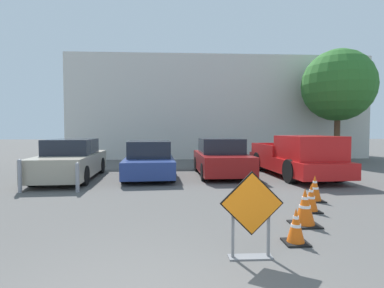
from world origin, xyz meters
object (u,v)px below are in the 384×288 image
at_px(parked_car_nearest, 71,161).
at_px(parked_car_second, 149,161).
at_px(road_closed_sign, 252,212).
at_px(traffic_cone_second, 305,207).
at_px(traffic_cone_third, 311,198).
at_px(pickup_truck, 297,158).
at_px(traffic_cone_fourth, 315,189).
at_px(traffic_cone_nearest, 296,226).
at_px(parked_car_third, 221,158).
at_px(bollard_nearest, 77,176).
at_px(bollard_second, 20,175).

xyz_separation_m(parked_car_nearest, parked_car_second, (2.89, 0.36, -0.05)).
xyz_separation_m(road_closed_sign, parked_car_nearest, (-5.00, 7.30, 0.02)).
relative_size(traffic_cone_second, traffic_cone_third, 1.11).
distance_m(road_closed_sign, pickup_truck, 8.18).
xyz_separation_m(road_closed_sign, parked_car_second, (-2.11, 7.65, -0.03)).
xyz_separation_m(traffic_cone_second, parked_car_nearest, (-6.42, 5.85, 0.35)).
xyz_separation_m(traffic_cone_second, traffic_cone_fourth, (1.10, 1.89, -0.02)).
bearing_deg(traffic_cone_nearest, parked_car_third, 90.71).
xyz_separation_m(parked_car_second, bollard_nearest, (-1.87, -2.82, -0.17)).
bearing_deg(bollard_second, parked_car_second, 38.67).
xyz_separation_m(road_closed_sign, pickup_truck, (3.69, 7.30, 0.07)).
bearing_deg(traffic_cone_fourth, bollard_nearest, 167.07).
bearing_deg(parked_car_third, bollard_nearest, 31.36).
height_order(traffic_cone_second, bollard_second, bollard_second).
distance_m(traffic_cone_fourth, bollard_nearest, 6.67).
height_order(traffic_cone_nearest, parked_car_third, parked_car_third).
height_order(traffic_cone_nearest, parked_car_nearest, parked_car_nearest).
xyz_separation_m(road_closed_sign, traffic_cone_third, (1.97, 2.37, -0.36)).
xyz_separation_m(traffic_cone_third, bollard_second, (-7.61, 2.46, 0.21)).
relative_size(traffic_cone_fourth, pickup_truck, 0.12).
relative_size(traffic_cone_third, parked_car_nearest, 0.14).
bearing_deg(pickup_truck, traffic_cone_nearest, 63.80).
bearing_deg(traffic_cone_fourth, traffic_cone_second, -120.09).
xyz_separation_m(road_closed_sign, traffic_cone_second, (1.42, 1.45, -0.33)).
relative_size(traffic_cone_nearest, pickup_truck, 0.10).
xyz_separation_m(pickup_truck, bollard_nearest, (-7.68, -2.47, -0.27)).
height_order(parked_car_second, bollard_second, parked_car_second).
distance_m(traffic_cone_fourth, bollard_second, 8.29).
bearing_deg(traffic_cone_third, pickup_truck, 70.69).
relative_size(pickup_truck, bollard_second, 5.62).
relative_size(traffic_cone_third, bollard_nearest, 0.73).
height_order(traffic_cone_nearest, bollard_second, bollard_second).
height_order(traffic_cone_nearest, pickup_truck, pickup_truck).
height_order(parked_car_second, bollard_nearest, parked_car_second).
height_order(parked_car_nearest, parked_car_second, parked_car_nearest).
relative_size(bollard_nearest, bollard_second, 0.89).
bearing_deg(traffic_cone_second, traffic_cone_fourth, 59.91).
distance_m(road_closed_sign, bollard_nearest, 6.26).
bearing_deg(parked_car_second, parked_car_nearest, 3.26).
distance_m(traffic_cone_nearest, traffic_cone_third, 2.13).
height_order(parked_car_second, pickup_truck, pickup_truck).
relative_size(traffic_cone_nearest, parked_car_second, 0.14).
height_order(traffic_cone_third, bollard_second, bollard_second).
height_order(traffic_cone_fourth, parked_car_second, parked_car_second).
bearing_deg(bollard_nearest, bollard_second, 180.00).
distance_m(traffic_cone_nearest, traffic_cone_fourth, 3.24).
relative_size(pickup_truck, bollard_nearest, 6.32).
height_order(pickup_truck, bollard_second, pickup_truck).
relative_size(traffic_cone_second, traffic_cone_fourth, 1.06).
distance_m(traffic_cone_second, pickup_truck, 6.29).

